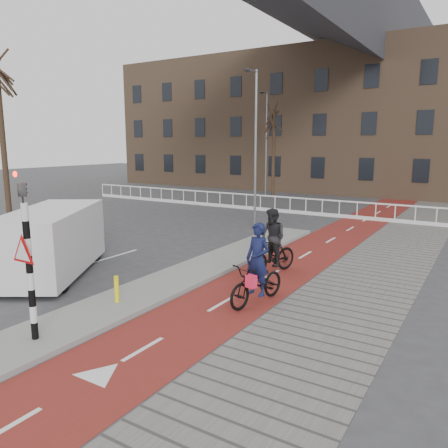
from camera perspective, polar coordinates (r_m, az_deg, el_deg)
The scene contains 15 objects.
ground at distance 11.08m, azimuth -12.86°, elevation -11.87°, with size 120.00×120.00×0.00m, color #38383A.
bike_lane at distance 18.64m, azimuth 12.80°, elevation -2.65°, with size 2.50×60.00×0.01m, color maroon.
sidewalk at distance 17.96m, azimuth 21.28°, elevation -3.61°, with size 3.00×60.00×0.01m, color slate.
curb_island at distance 14.37m, azimuth -3.62°, elevation -6.10°, with size 1.80×16.00×0.12m, color gray.
traffic_signal at distance 9.70m, azimuth -24.31°, elevation -3.42°, with size 0.80×0.80×3.68m.
bollard at distance 11.69m, azimuth -13.84°, elevation -8.26°, with size 0.12×0.12×0.69m, color #F8EE0D.
cyclist_near at distance 11.50m, azimuth 4.39°, elevation -6.89°, with size 1.10×2.19×2.15m.
cyclist_far at distance 14.15m, azimuth 6.35°, elevation -2.97°, with size 1.23×2.05×2.11m.
van at distance 14.89m, azimuth -21.54°, elevation -2.05°, with size 4.31×5.23×2.12m.
railing at distance 27.43m, azimuth 4.77°, elevation 2.41°, with size 28.00×0.10×0.99m.
townhouse_row at distance 40.70m, azimuth 17.59°, elevation 15.21°, with size 46.00×10.00×15.90m.
tree_left at distance 23.79m, azimuth -26.90°, elevation 9.44°, with size 0.27×0.27×8.36m, color black.
tree_mid at distance 34.58m, azimuth 6.49°, elevation 9.14°, with size 0.26×0.26×6.73m, color black.
streetlight_near at distance 22.09m, azimuth 4.15°, elevation 9.62°, with size 0.12×0.12×7.65m, color slate.
streetlight_left at distance 34.79m, azimuth 5.55°, elevation 10.22°, with size 0.12×0.12×8.01m, color slate.
Camera 1 is at (7.30, -7.21, 4.18)m, focal length 35.00 mm.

